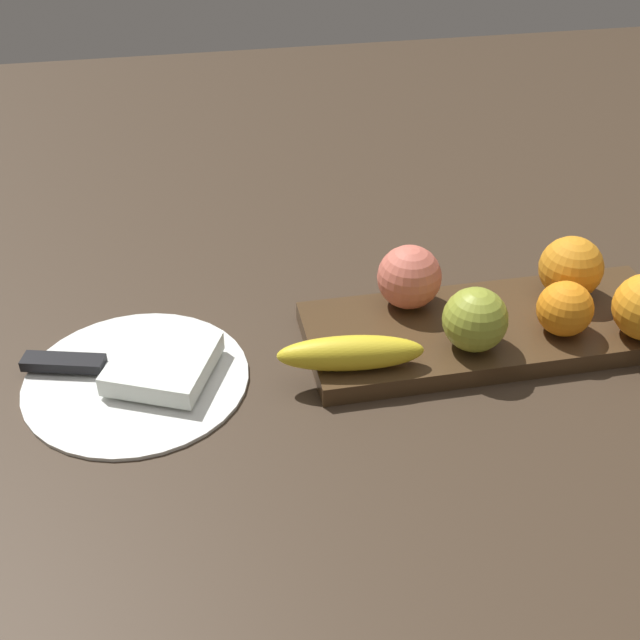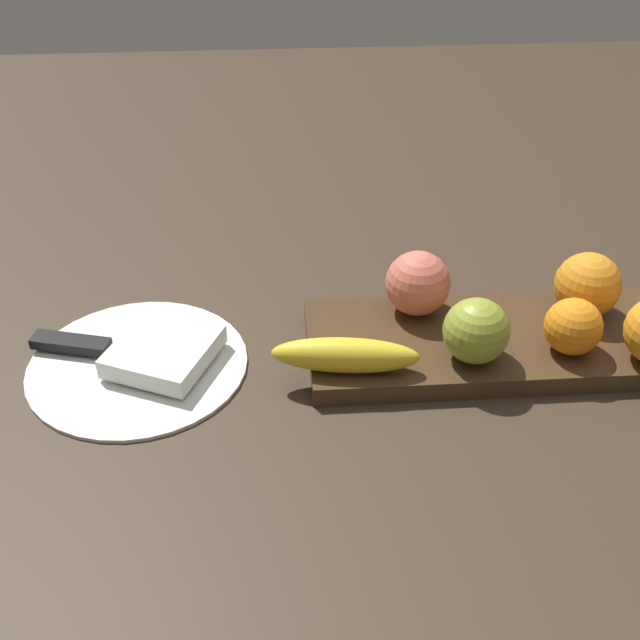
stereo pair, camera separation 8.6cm
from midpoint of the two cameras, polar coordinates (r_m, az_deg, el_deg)
ground_plane at (r=0.90m, az=13.89°, el=-3.66°), size 2.40×2.40×0.00m
fruit_tray at (r=0.92m, az=15.44°, el=-1.66°), size 0.43×0.16×0.02m
apple at (r=0.85m, az=14.11°, el=-0.88°), size 0.07×0.07×0.07m
banana at (r=0.83m, az=4.82°, el=-2.68°), size 0.16×0.06×0.04m
orange_near_apple at (r=0.96m, az=21.31°, el=2.30°), size 0.08×0.08×0.08m
orange_near_banana at (r=0.90m, az=20.46°, el=-0.41°), size 0.06×0.06×0.06m
peach at (r=0.91m, az=9.78°, el=2.55°), size 0.08×0.08×0.08m
dinner_plate at (r=0.89m, az=-10.45°, el=-3.22°), size 0.24×0.24×0.01m
folded_napkin at (r=0.87m, az=-8.57°, el=-2.36°), size 0.14×0.14×0.02m
knife at (r=0.91m, az=-14.25°, el=-1.92°), size 0.18×0.07×0.01m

